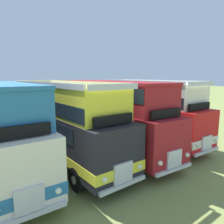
# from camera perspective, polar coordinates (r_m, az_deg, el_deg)

# --- Properties ---
(ground_plane) EXTENTS (200.00, 200.00, 0.00)m
(ground_plane) POSITION_cam_1_polar(r_m,az_deg,el_deg) (12.90, -12.48, -12.37)
(ground_plane) COLOR olive
(bus_second_in_row) EXTENTS (2.69, 9.85, 4.49)m
(bus_second_in_row) POSITION_cam_1_polar(r_m,az_deg,el_deg) (11.47, -28.07, -3.19)
(bus_second_in_row) COLOR silver
(bus_second_in_row) RESTS_ON ground
(bus_third_in_row) EXTENTS (2.87, 11.04, 4.52)m
(bus_third_in_row) POSITION_cam_1_polar(r_m,az_deg,el_deg) (12.60, -13.64, -1.73)
(bus_third_in_row) COLOR black
(bus_third_in_row) RESTS_ON ground
(bus_fourth_in_row) EXTENTS (3.14, 11.62, 4.49)m
(bus_fourth_in_row) POSITION_cam_1_polar(r_m,az_deg,el_deg) (14.09, -1.42, 0.21)
(bus_fourth_in_row) COLOR maroon
(bus_fourth_in_row) RESTS_ON ground
(bus_fifth_in_row) EXTENTS (2.80, 10.56, 4.52)m
(bus_fifth_in_row) POSITION_cam_1_polar(r_m,az_deg,el_deg) (16.05, 8.30, 0.85)
(bus_fifth_in_row) COLOR red
(bus_fifth_in_row) RESTS_ON ground
(rope_fence_line) EXTENTS (18.97, 0.08, 1.05)m
(rope_fence_line) POSITION_cam_1_polar(r_m,az_deg,el_deg) (22.86, -23.64, -1.56)
(rope_fence_line) COLOR #8C704C
(rope_fence_line) RESTS_ON ground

